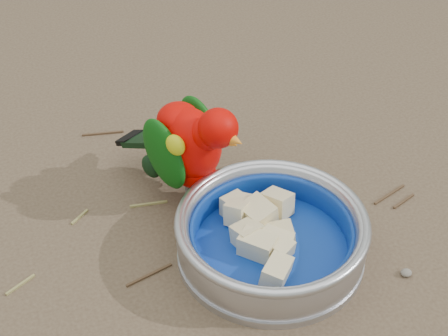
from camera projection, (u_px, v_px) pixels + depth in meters
name	position (u px, v px, depth m)	size (l,w,h in m)	color
ground	(222.00, 322.00, 0.77)	(60.00, 60.00, 0.00)	brown
food_bowl	(271.00, 250.00, 0.84)	(0.23, 0.23, 0.02)	#B2B2BA
bowl_wall	(272.00, 233.00, 0.83)	(0.23, 0.23, 0.04)	#B2B2BA
fruit_wedges	(271.00, 237.00, 0.83)	(0.14, 0.14, 0.03)	beige
lory_parrot	(190.00, 152.00, 0.88)	(0.09, 0.19, 0.16)	#C80500
ground_debris	(201.00, 309.00, 0.78)	(0.90, 0.80, 0.01)	olive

